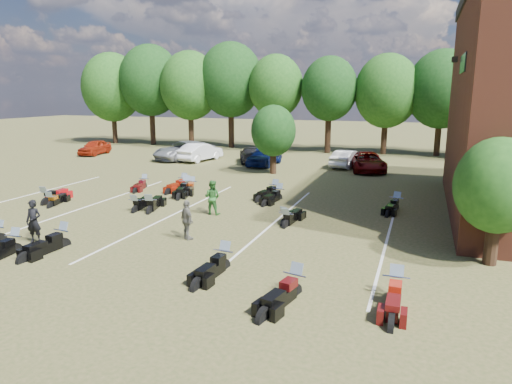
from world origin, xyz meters
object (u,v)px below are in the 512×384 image
at_px(motorcycle_7, 46,204).
at_px(person_grey, 187,220).
at_px(person_green, 212,197).
at_px(person_black, 34,221).
at_px(car_4, 265,155).
at_px(motorcycle_14, 144,188).
at_px(motorcycle_3, 63,247).
at_px(car_0, 95,147).

bearing_deg(motorcycle_7, person_grey, 159.20).
xyz_separation_m(person_green, person_grey, (0.74, -3.88, -0.03)).
distance_m(person_black, person_grey, 5.93).
relative_size(car_4, person_black, 2.73).
height_order(person_black, motorcycle_14, person_black).
xyz_separation_m(person_green, motorcycle_7, (-9.11, -1.21, -0.84)).
height_order(person_black, person_green, person_black).
distance_m(person_grey, motorcycle_14, 11.03).
height_order(car_4, person_black, person_black).
bearing_deg(person_green, motorcycle_7, 6.62).
xyz_separation_m(person_green, motorcycle_3, (-3.31, -6.31, -0.84)).
bearing_deg(car_0, person_green, -47.69).
bearing_deg(motorcycle_7, car_4, -117.31).
bearing_deg(car_0, motorcycle_3, -62.35).
height_order(person_grey, motorcycle_14, person_grey).
bearing_deg(motorcycle_7, car_0, -63.57).
relative_size(person_green, motorcycle_7, 0.68).
relative_size(motorcycle_3, motorcycle_7, 0.98).
bearing_deg(motorcycle_14, person_grey, -60.80).
xyz_separation_m(car_0, car_4, (17.23, -0.62, 0.11)).
relative_size(car_0, motorcycle_7, 1.65).
bearing_deg(motorcycle_7, person_green, -178.10).
bearing_deg(person_green, car_0, -39.61).
height_order(car_0, person_grey, person_grey).
bearing_deg(person_green, car_4, -81.31).
bearing_deg(motorcycle_14, motorcycle_7, -127.28).
xyz_separation_m(person_black, person_grey, (5.44, 2.37, -0.04)).
bearing_deg(person_black, person_grey, 14.11).
bearing_deg(motorcycle_3, person_black, -178.50).
bearing_deg(motorcycle_7, person_black, 125.56).
relative_size(car_4, person_grey, 2.88).
bearing_deg(person_black, motorcycle_7, 121.75).
distance_m(car_4, person_grey, 19.40).
distance_m(person_green, person_grey, 3.95).
height_order(car_0, motorcycle_3, car_0).
relative_size(car_4, person_green, 2.79).
bearing_deg(car_4, person_black, -95.03).
xyz_separation_m(person_black, motorcycle_3, (1.39, -0.06, -0.85)).
bearing_deg(person_green, person_grey, 99.87).
bearing_deg(person_black, car_0, 114.89).
xyz_separation_m(car_0, motorcycle_3, (16.50, -22.16, -0.69)).
height_order(person_green, motorcycle_14, person_green).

